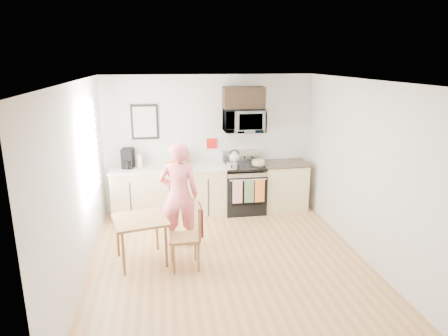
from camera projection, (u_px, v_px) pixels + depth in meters
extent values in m
plane|color=#AB7242|center=(229.00, 262.00, 5.85)|extent=(4.60, 4.60, 0.00)
cube|color=beige|center=(209.00, 143.00, 7.70)|extent=(4.00, 0.04, 2.60)
cube|color=beige|center=(277.00, 255.00, 3.32)|extent=(4.00, 0.04, 2.60)
cube|color=beige|center=(79.00, 184.00, 5.20)|extent=(0.04, 4.60, 2.60)
cube|color=beige|center=(365.00, 171.00, 5.81)|extent=(0.04, 4.60, 2.60)
cube|color=white|center=(230.00, 81.00, 5.16)|extent=(4.00, 4.60, 0.04)
cube|color=silver|center=(89.00, 152.00, 5.90)|extent=(0.02, 1.40, 1.50)
cube|color=white|center=(89.00, 152.00, 5.90)|extent=(0.01, 1.30, 1.40)
cube|color=beige|center=(169.00, 192.00, 7.51)|extent=(2.10, 0.60, 0.90)
cube|color=silver|center=(169.00, 168.00, 7.39)|extent=(2.14, 0.64, 0.04)
cube|color=beige|center=(284.00, 186.00, 7.85)|extent=(0.84, 0.60, 0.90)
cube|color=black|center=(284.00, 163.00, 7.73)|extent=(0.88, 0.64, 0.04)
cube|color=black|center=(244.00, 192.00, 7.72)|extent=(0.76, 0.65, 0.77)
cube|color=black|center=(248.00, 194.00, 7.41)|extent=(0.61, 0.02, 0.45)
cube|color=silver|center=(248.00, 177.00, 7.32)|extent=(0.74, 0.02, 0.14)
cylinder|color=silver|center=(248.00, 180.00, 7.29)|extent=(0.68, 0.02, 0.02)
cube|color=black|center=(244.00, 166.00, 7.59)|extent=(0.76, 0.65, 0.04)
cube|color=silver|center=(242.00, 156.00, 7.81)|extent=(0.76, 0.08, 0.24)
cube|color=white|center=(237.00, 192.00, 7.31)|extent=(0.18, 0.02, 0.44)
cube|color=#506543|center=(249.00, 191.00, 7.34)|extent=(0.18, 0.02, 0.44)
cube|color=orange|center=(260.00, 191.00, 7.37)|extent=(0.18, 0.02, 0.44)
imported|color=silver|center=(244.00, 121.00, 7.46)|extent=(0.76, 0.51, 0.42)
cube|color=black|center=(244.00, 98.00, 7.39)|extent=(0.76, 0.35, 0.40)
cube|color=black|center=(145.00, 122.00, 7.37)|extent=(0.50, 0.03, 0.65)
cube|color=#A7ABA1|center=(145.00, 122.00, 7.36)|extent=(0.42, 0.01, 0.56)
cube|color=#B5180F|center=(212.00, 143.00, 7.69)|extent=(0.20, 0.02, 0.20)
imported|color=#D2393E|center=(179.00, 195.00, 6.19)|extent=(0.65, 0.47, 1.68)
cube|color=brown|center=(140.00, 220.00, 5.70)|extent=(0.72, 0.72, 0.04)
cylinder|color=brown|center=(123.00, 254.00, 5.41)|extent=(0.04, 0.04, 0.64)
cylinder|color=brown|center=(166.00, 247.00, 5.63)|extent=(0.04, 0.04, 0.64)
cylinder|color=brown|center=(118.00, 236.00, 5.94)|extent=(0.04, 0.04, 0.64)
cylinder|color=brown|center=(157.00, 230.00, 6.16)|extent=(0.04, 0.04, 0.64)
cube|color=brown|center=(185.00, 238.00, 5.58)|extent=(0.41, 0.41, 0.04)
cube|color=brown|center=(198.00, 220.00, 5.55)|extent=(0.05, 0.40, 0.48)
cube|color=#5E1310|center=(199.00, 219.00, 5.56)|extent=(0.07, 0.36, 0.40)
cylinder|color=brown|center=(174.00, 260.00, 5.46)|extent=(0.03, 0.03, 0.44)
cylinder|color=brown|center=(198.00, 258.00, 5.52)|extent=(0.03, 0.03, 0.44)
cylinder|color=brown|center=(172.00, 249.00, 5.78)|extent=(0.03, 0.03, 0.44)
cylinder|color=brown|center=(195.00, 247.00, 5.84)|extent=(0.03, 0.03, 0.44)
cube|color=brown|center=(185.00, 158.00, 7.53)|extent=(0.16, 0.18, 0.24)
cylinder|color=#B5180F|center=(187.00, 161.00, 7.57)|extent=(0.11, 0.11, 0.14)
imported|color=silver|center=(170.00, 165.00, 7.42)|extent=(0.25, 0.25, 0.05)
cube|color=tan|center=(140.00, 161.00, 7.36)|extent=(0.12, 0.12, 0.24)
cube|color=black|center=(128.00, 158.00, 7.31)|extent=(0.24, 0.28, 0.36)
cylinder|color=black|center=(128.00, 164.00, 7.22)|extent=(0.13, 0.13, 0.13)
cube|color=#DEBB74|center=(183.00, 167.00, 7.23)|extent=(0.29, 0.21, 0.10)
cylinder|color=black|center=(258.00, 165.00, 7.55)|extent=(0.30, 0.30, 0.02)
cylinder|color=#DCC071|center=(258.00, 162.00, 7.54)|extent=(0.25, 0.25, 0.08)
sphere|color=silver|center=(235.00, 157.00, 7.73)|extent=(0.21, 0.21, 0.21)
cone|color=silver|center=(235.00, 152.00, 7.70)|extent=(0.07, 0.07, 0.07)
torus|color=black|center=(235.00, 154.00, 7.71)|extent=(0.19, 0.02, 0.19)
cylinder|color=silver|center=(232.00, 166.00, 7.31)|extent=(0.22, 0.22, 0.11)
cylinder|color=black|center=(232.00, 166.00, 7.14)|extent=(0.06, 0.19, 0.02)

